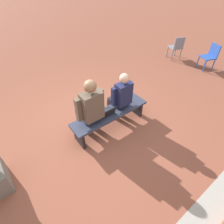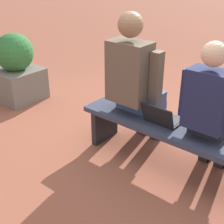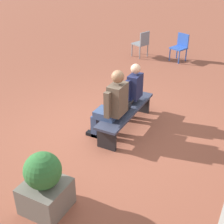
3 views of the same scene
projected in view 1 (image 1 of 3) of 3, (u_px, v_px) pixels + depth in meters
The scene contains 8 objects.
ground_plane at pixel (91, 127), 4.06m from camera, with size 60.00×60.00×0.00m, color brown.
concrete_strip at pixel (205, 216), 2.65m from camera, with size 6.25×0.40×0.01m, color #A8A399.
bench at pixel (110, 115), 3.84m from camera, with size 1.80×0.44×0.45m.
person_student at pixel (120, 96), 3.80m from camera, with size 0.51×0.64×1.29m.
person_adult at pixel (89, 108), 3.41m from camera, with size 0.59×0.75×1.42m.
laptop at pixel (107, 112), 3.70m from camera, with size 0.32×0.29×0.21m.
plastic_chair_near_bench_right at pixel (177, 46), 6.56m from camera, with size 0.54×0.54×0.84m.
plastic_chair_foreground at pixel (210, 55), 5.96m from camera, with size 0.54×0.54×0.84m.
Camera 1 is at (1.33, 2.54, 2.94)m, focal length 28.00 mm.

